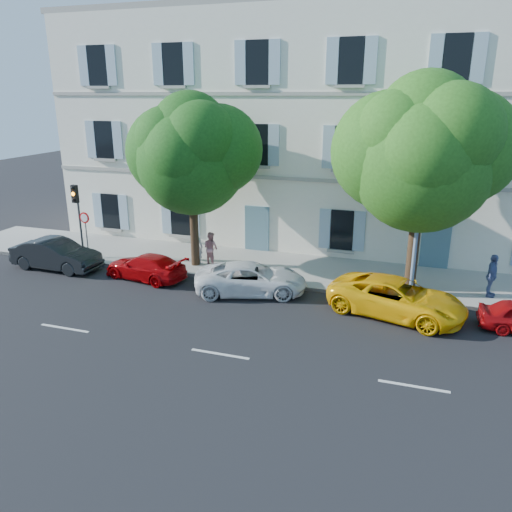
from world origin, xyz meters
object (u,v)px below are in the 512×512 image
(car_dark_sedan, at_px, (56,254))
(tree_right, at_px, (422,161))
(street_lamp, at_px, (421,189))
(pedestrian_b, at_px, (211,248))
(car_white_coupe, at_px, (251,279))
(tree_left, at_px, (191,160))
(pedestrian_a, at_px, (197,247))
(car_red_coupe, at_px, (145,267))
(car_yellow_supercar, at_px, (397,298))
(pedestrian_c, at_px, (492,276))
(road_sign, at_px, (85,225))
(traffic_light, at_px, (77,206))

(car_dark_sedan, distance_m, tree_right, 16.93)
(street_lamp, xyz_separation_m, pedestrian_b, (-9.30, 1.29, -3.63))
(car_white_coupe, height_order, pedestrian_b, pedestrian_b)
(tree_left, xyz_separation_m, pedestrian_a, (0.00, 0.19, -4.20))
(car_dark_sedan, distance_m, pedestrian_a, 6.69)
(car_red_coupe, bearing_deg, street_lamp, 105.75)
(car_yellow_supercar, xyz_separation_m, pedestrian_b, (-8.82, 2.95, 0.24))
(car_dark_sedan, xyz_separation_m, pedestrian_c, (19.26, 2.34, 0.32))
(car_red_coupe, bearing_deg, car_yellow_supercar, 97.41)
(pedestrian_a, bearing_deg, tree_right, 161.77)
(car_yellow_supercar, bearing_deg, tree_left, 89.57)
(car_red_coupe, distance_m, car_yellow_supercar, 11.01)
(car_red_coupe, xyz_separation_m, pedestrian_b, (2.18, 2.43, 0.37))
(street_lamp, bearing_deg, tree_left, 174.46)
(car_dark_sedan, bearing_deg, car_yellow_supercar, -89.68)
(road_sign, bearing_deg, pedestrian_c, 2.87)
(road_sign, height_order, pedestrian_b, road_sign)
(traffic_light, xyz_separation_m, street_lamp, (15.84, -0.18, 1.76))
(car_dark_sedan, xyz_separation_m, car_white_coupe, (9.81, -0.01, -0.08))
(pedestrian_a, bearing_deg, tree_left, 75.30)
(car_white_coupe, height_order, road_sign, road_sign)
(traffic_light, bearing_deg, street_lamp, -0.65)
(traffic_light, relative_size, pedestrian_a, 2.27)
(road_sign, bearing_deg, street_lamp, -0.54)
(car_white_coupe, xyz_separation_m, car_yellow_supercar, (5.92, -0.38, 0.06))
(car_red_coupe, distance_m, road_sign, 4.36)
(street_lamp, height_order, pedestrian_b, street_lamp)
(pedestrian_a, bearing_deg, street_lamp, 159.76)
(tree_right, distance_m, pedestrian_a, 10.95)
(pedestrian_a, bearing_deg, traffic_light, -4.19)
(pedestrian_c, bearing_deg, pedestrian_a, 104.03)
(pedestrian_a, xyz_separation_m, pedestrian_c, (13.03, -0.08, 0.08))
(road_sign, height_order, pedestrian_a, road_sign)
(street_lamp, bearing_deg, car_yellow_supercar, -105.96)
(traffic_light, xyz_separation_m, road_sign, (0.40, -0.03, -0.96))
(car_yellow_supercar, relative_size, tree_left, 0.65)
(car_yellow_supercar, relative_size, pedestrian_c, 2.86)
(car_dark_sedan, height_order, car_red_coupe, car_dark_sedan)
(car_white_coupe, distance_m, tree_right, 8.18)
(car_dark_sedan, distance_m, traffic_light, 2.57)
(tree_left, bearing_deg, car_yellow_supercar, -15.42)
(car_white_coupe, relative_size, car_yellow_supercar, 0.91)
(car_yellow_supercar, height_order, road_sign, road_sign)
(tree_left, bearing_deg, street_lamp, -5.54)
(tree_left, xyz_separation_m, street_lamp, (9.98, -0.97, -0.59))
(car_yellow_supercar, xyz_separation_m, pedestrian_a, (-9.50, 2.81, 0.25))
(pedestrian_a, relative_size, pedestrian_c, 0.91)
(car_yellow_supercar, distance_m, tree_right, 5.27)
(car_dark_sedan, bearing_deg, pedestrian_a, -67.03)
(tree_left, distance_m, traffic_light, 6.37)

